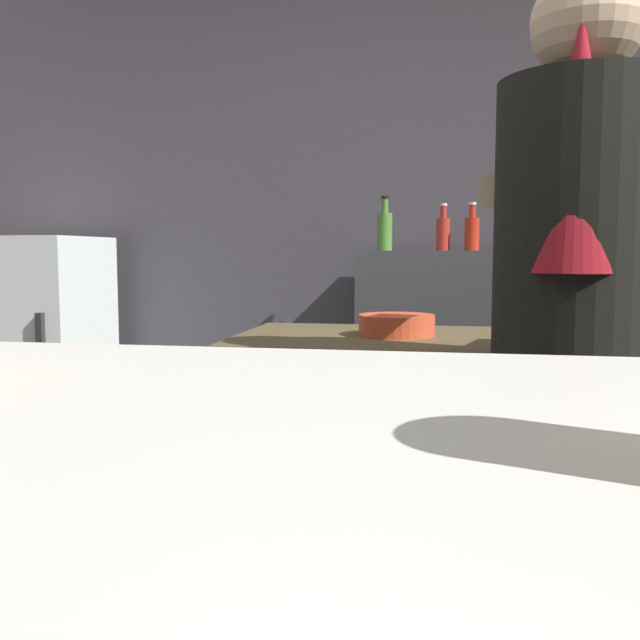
{
  "coord_description": "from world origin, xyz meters",
  "views": [
    {
      "loc": [
        -0.12,
        -1.31,
        1.16
      ],
      "look_at": [
        -0.22,
        -0.75,
        1.11
      ],
      "focal_mm": 39.52,
      "sensor_mm": 36.0,
      "label": 1
    }
  ],
  "objects_px": {
    "bartender": "(576,335)",
    "bottle_hot_sauce": "(443,233)",
    "mixing_bowl": "(397,325)",
    "bottle_soy": "(385,230)",
    "mini_fridge": "(37,366)",
    "bottle_olive_oil": "(526,229)",
    "bottle_vinegar": "(472,232)"
  },
  "relations": [
    {
      "from": "bottle_olive_oil",
      "to": "bottle_vinegar",
      "type": "xyz_separation_m",
      "value": [
        -0.23,
        -0.02,
        -0.01
      ]
    },
    {
      "from": "bottle_hot_sauce",
      "to": "bottle_soy",
      "type": "relative_size",
      "value": 0.85
    },
    {
      "from": "bartender",
      "to": "mixing_bowl",
      "type": "xyz_separation_m",
      "value": [
        -0.4,
        0.46,
        -0.03
      ]
    },
    {
      "from": "mini_fridge",
      "to": "bartender",
      "type": "distance_m",
      "value": 2.73
    },
    {
      "from": "mixing_bowl",
      "to": "bottle_soy",
      "type": "relative_size",
      "value": 0.85
    },
    {
      "from": "bartender",
      "to": "bottle_hot_sauce",
      "type": "height_order",
      "value": "bartender"
    },
    {
      "from": "bottle_hot_sauce",
      "to": "bartender",
      "type": "bearing_deg",
      "value": -80.85
    },
    {
      "from": "bottle_olive_oil",
      "to": "mixing_bowl",
      "type": "bearing_deg",
      "value": -110.45
    },
    {
      "from": "mini_fridge",
      "to": "bottle_soy",
      "type": "bearing_deg",
      "value": 5.54
    },
    {
      "from": "mini_fridge",
      "to": "bottle_vinegar",
      "type": "distance_m",
      "value": 2.15
    },
    {
      "from": "mixing_bowl",
      "to": "bottle_soy",
      "type": "distance_m",
      "value": 1.32
    },
    {
      "from": "bottle_olive_oil",
      "to": "mini_fridge",
      "type": "bearing_deg",
      "value": -175.9
    },
    {
      "from": "bottle_soy",
      "to": "mixing_bowl",
      "type": "bearing_deg",
      "value": -83.43
    },
    {
      "from": "bottle_soy",
      "to": "bartender",
      "type": "bearing_deg",
      "value": -72.63
    },
    {
      "from": "bartender",
      "to": "bottle_hot_sauce",
      "type": "bearing_deg",
      "value": 24.07
    },
    {
      "from": "mini_fridge",
      "to": "bottle_hot_sauce",
      "type": "relative_size",
      "value": 5.89
    },
    {
      "from": "mixing_bowl",
      "to": "bartender",
      "type": "bearing_deg",
      "value": -49.48
    },
    {
      "from": "mixing_bowl",
      "to": "bottle_hot_sauce",
      "type": "distance_m",
      "value": 1.32
    },
    {
      "from": "mini_fridge",
      "to": "mixing_bowl",
      "type": "bearing_deg",
      "value": -31.64
    },
    {
      "from": "mini_fridge",
      "to": "bottle_soy",
      "type": "height_order",
      "value": "bottle_soy"
    },
    {
      "from": "bottle_olive_oil",
      "to": "bottle_hot_sauce",
      "type": "relative_size",
      "value": 1.17
    },
    {
      "from": "mixing_bowl",
      "to": "bottle_hot_sauce",
      "type": "xyz_separation_m",
      "value": [
        0.12,
        1.28,
        0.29
      ]
    },
    {
      "from": "bottle_olive_oil",
      "to": "bottle_hot_sauce",
      "type": "bearing_deg",
      "value": 179.52
    },
    {
      "from": "bartender",
      "to": "bottle_vinegar",
      "type": "bearing_deg",
      "value": 20.07
    },
    {
      "from": "bartender",
      "to": "bottle_vinegar",
      "type": "relative_size",
      "value": 8.1
    },
    {
      "from": "mixing_bowl",
      "to": "bottle_olive_oil",
      "type": "height_order",
      "value": "bottle_olive_oil"
    },
    {
      "from": "bartender",
      "to": "bottle_soy",
      "type": "xyz_separation_m",
      "value": [
        -0.54,
        1.74,
        0.27
      ]
    },
    {
      "from": "mini_fridge",
      "to": "bottle_olive_oil",
      "type": "bearing_deg",
      "value": 4.1
    },
    {
      "from": "mini_fridge",
      "to": "bartender",
      "type": "xyz_separation_m",
      "value": [
        2.2,
        -1.57,
        0.38
      ]
    },
    {
      "from": "bottle_hot_sauce",
      "to": "bottle_vinegar",
      "type": "distance_m",
      "value": 0.13
    },
    {
      "from": "bartender",
      "to": "bottle_soy",
      "type": "relative_size",
      "value": 6.97
    },
    {
      "from": "mixing_bowl",
      "to": "bottle_olive_oil",
      "type": "distance_m",
      "value": 1.39
    }
  ]
}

